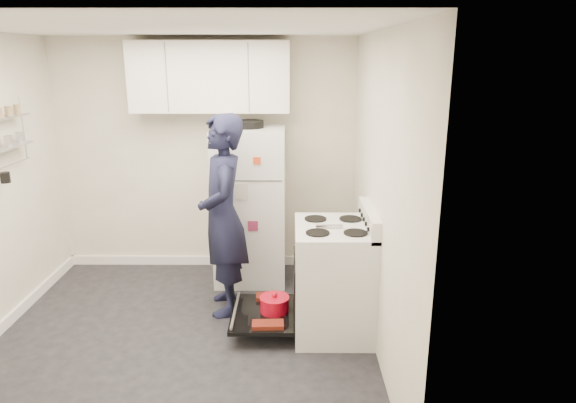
{
  "coord_description": "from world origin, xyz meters",
  "views": [
    {
      "loc": [
        0.91,
        -3.87,
        2.31
      ],
      "look_at": [
        0.89,
        0.54,
        1.05
      ],
      "focal_mm": 32.0,
      "sensor_mm": 36.0,
      "label": 1
    }
  ],
  "objects_px": {
    "electric_range": "(332,280)",
    "open_oven_door": "(267,310)",
    "refrigerator": "(250,205)",
    "person": "(223,216)"
  },
  "relations": [
    {
      "from": "electric_range",
      "to": "open_oven_door",
      "type": "xyz_separation_m",
      "value": [
        -0.55,
        0.01,
        -0.29
      ]
    },
    {
      "from": "refrigerator",
      "to": "person",
      "type": "height_order",
      "value": "person"
    },
    {
      "from": "electric_range",
      "to": "person",
      "type": "height_order",
      "value": "person"
    },
    {
      "from": "electric_range",
      "to": "person",
      "type": "xyz_separation_m",
      "value": [
        -0.96,
        0.38,
        0.45
      ]
    },
    {
      "from": "electric_range",
      "to": "open_oven_door",
      "type": "distance_m",
      "value": 0.62
    },
    {
      "from": "person",
      "to": "refrigerator",
      "type": "bearing_deg",
      "value": 154.86
    },
    {
      "from": "open_oven_door",
      "to": "refrigerator",
      "type": "distance_m",
      "value": 1.28
    },
    {
      "from": "open_oven_door",
      "to": "person",
      "type": "distance_m",
      "value": 0.92
    },
    {
      "from": "electric_range",
      "to": "refrigerator",
      "type": "bearing_deg",
      "value": 125.07
    },
    {
      "from": "open_oven_door",
      "to": "electric_range",
      "type": "bearing_deg",
      "value": -0.6
    }
  ]
}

